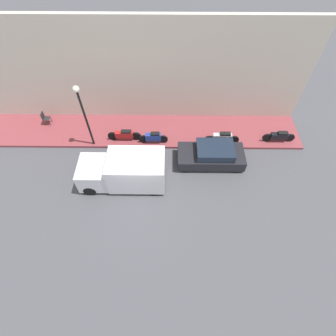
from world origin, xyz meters
name	(u,v)px	position (x,y,z in m)	size (l,w,h in m)	color
ground_plane	(139,190)	(0.00, 0.00, 0.00)	(60.00, 60.00, 0.00)	#47474C
sidewalk	(144,131)	(4.46, 0.00, 0.07)	(2.86, 19.83, 0.15)	brown
building_facade	(142,73)	(6.04, 0.00, 3.28)	(0.30, 19.83, 6.57)	beige
parked_car	(212,155)	(2.00, -4.11, 0.62)	(1.70, 3.81, 1.29)	black
delivery_van	(124,171)	(0.55, 0.75, 1.00)	(1.92, 4.57, 1.97)	silver
motorcycle_blue	(153,137)	(3.41, -0.69, 0.58)	(0.30, 1.78, 0.80)	navy
scooter_silver	(222,138)	(3.38, -4.88, 0.62)	(0.30, 2.12, 0.87)	#B7B7BF
motorcycle_black	(279,136)	(3.60, -8.41, 0.56)	(0.30, 1.97, 0.76)	black
motorcycle_red	(124,135)	(3.63, 1.11, 0.57)	(0.30, 2.06, 0.75)	#B21E1E
streetlamp	(82,108)	(3.27, 3.01, 2.99)	(0.35, 0.35, 4.18)	black
cafe_chair	(45,118)	(5.02, 6.40, 0.67)	(0.40, 0.40, 0.91)	#262626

